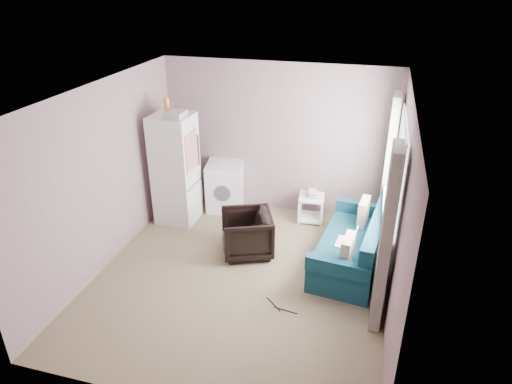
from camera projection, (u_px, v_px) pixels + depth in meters
The scene contains 8 objects.
room at pixel (241, 194), 5.64m from camera, with size 3.84×4.24×2.54m.
armchair at pixel (247, 232), 6.55m from camera, with size 0.69×0.65×0.71m, color black.
fridge at pixel (176, 169), 7.24m from camera, with size 0.64×0.62×2.02m.
washing_machine at pixel (225, 185), 7.79m from camera, with size 0.68×0.68×0.83m.
side_table at pixel (311, 206), 7.47m from camera, with size 0.43×0.43×0.54m.
sofa at pixel (355, 247), 6.31m from camera, with size 1.02×1.88×0.80m.
window_dressing at pixel (387, 197), 5.89m from camera, with size 0.17×2.62×2.18m.
floor_cables at pixel (279, 307), 5.61m from camera, with size 0.44×0.22×0.01m.
Camera 1 is at (1.53, -4.82, 3.74)m, focal length 32.00 mm.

